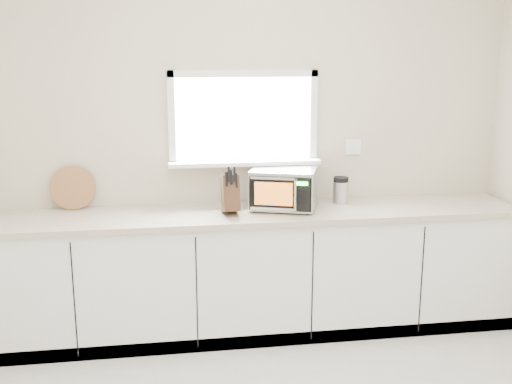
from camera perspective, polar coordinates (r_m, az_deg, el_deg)
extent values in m
cube|color=#BEB597|center=(4.48, -1.22, 4.50)|extent=(4.00, 0.02, 2.70)
cube|color=white|center=(4.44, -1.20, 7.03)|extent=(1.00, 0.02, 0.60)
cube|color=white|center=(4.42, -1.07, 2.81)|extent=(1.12, 0.16, 0.03)
cube|color=white|center=(4.40, -1.20, 11.22)|extent=(1.10, 0.04, 0.05)
cube|color=white|center=(4.47, -1.16, 2.86)|extent=(1.10, 0.04, 0.05)
cube|color=white|center=(4.39, -8.04, 6.84)|extent=(0.05, 0.04, 0.70)
cube|color=white|center=(4.52, 5.48, 7.08)|extent=(0.05, 0.04, 0.70)
cube|color=white|center=(4.66, 9.25, 4.29)|extent=(0.12, 0.01, 0.12)
cube|color=white|center=(4.42, -0.65, -7.82)|extent=(3.92, 0.60, 0.88)
cube|color=#B9AE99|center=(4.27, -0.65, -2.09)|extent=(3.92, 0.64, 0.04)
cylinder|color=black|center=(4.24, -0.17, -1.83)|extent=(0.02, 0.02, 0.01)
cylinder|color=black|center=(4.50, 0.48, -0.96)|extent=(0.02, 0.02, 0.01)
cylinder|color=black|center=(4.18, 4.95, -2.07)|extent=(0.02, 0.02, 0.01)
cylinder|color=black|center=(4.45, 5.30, -1.18)|extent=(0.02, 0.02, 0.01)
cube|color=#B1B3B9|center=(4.30, 2.65, 0.34)|extent=(0.54, 0.47, 0.27)
cube|color=black|center=(4.13, 2.30, -0.19)|extent=(0.41, 0.16, 0.24)
cube|color=orange|center=(4.13, 1.67, -0.18)|extent=(0.25, 0.09, 0.16)
cylinder|color=silver|center=(4.09, 3.76, -0.33)|extent=(0.02, 0.02, 0.21)
cube|color=black|center=(4.11, 4.42, -0.29)|extent=(0.10, 0.04, 0.23)
cube|color=#19FF33|center=(4.09, 4.43, 0.80)|extent=(0.07, 0.03, 0.03)
cube|color=silver|center=(4.28, 2.67, 2.16)|extent=(0.54, 0.47, 0.01)
cube|color=#422A17|center=(4.16, -2.47, -0.17)|extent=(0.12, 0.24, 0.29)
cube|color=black|center=(4.08, -2.85, 1.22)|extent=(0.02, 0.05, 0.10)
cube|color=black|center=(4.08, -2.38, 1.39)|extent=(0.02, 0.05, 0.10)
cube|color=black|center=(4.09, -1.90, 1.10)|extent=(0.02, 0.05, 0.10)
cube|color=black|center=(4.07, -2.62, 1.70)|extent=(0.02, 0.05, 0.10)
cube|color=black|center=(4.08, -2.07, 1.72)|extent=(0.02, 0.05, 0.10)
cylinder|color=#A05C3E|center=(4.48, -17.08, 0.40)|extent=(0.32, 0.08, 0.32)
cylinder|color=#B1B3B9|center=(4.53, 8.06, -0.02)|extent=(0.14, 0.14, 0.16)
cylinder|color=black|center=(4.50, 8.10, 1.23)|extent=(0.14, 0.14, 0.04)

